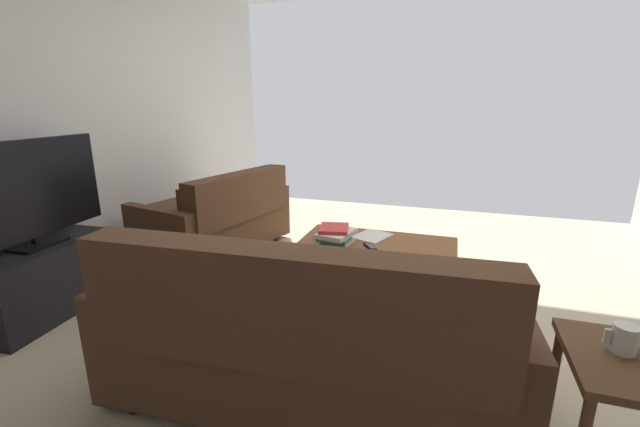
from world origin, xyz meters
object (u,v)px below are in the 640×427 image
(coffee_table, at_px, (377,250))
(end_table, at_px, (637,390))
(loose_magazine, at_px, (372,236))
(flat_tv, at_px, (28,192))
(book_stack, at_px, (336,236))
(tv_stand, at_px, (45,280))
(loveseat_near, at_px, (219,217))
(coffee_mug, at_px, (624,339))
(sofa_main, at_px, (304,334))
(tv_remote, at_px, (370,247))

(coffee_table, distance_m, end_table, 1.84)
(end_table, distance_m, loose_magazine, 1.97)
(flat_tv, xyz_separation_m, book_stack, (-1.82, -0.89, -0.39))
(tv_stand, distance_m, flat_tv, 0.62)
(loveseat_near, xyz_separation_m, flat_tv, (0.49, 1.44, 0.52))
(coffee_table, relative_size, coffee_mug, 11.26)
(sofa_main, relative_size, end_table, 3.25)
(flat_tv, relative_size, book_stack, 3.31)
(tv_stand, relative_size, coffee_mug, 9.28)
(loveseat_near, xyz_separation_m, book_stack, (-1.33, 0.55, 0.13))
(tv_stand, relative_size, flat_tv, 0.85)
(flat_tv, distance_m, loose_magazine, 2.39)
(coffee_table, xyz_separation_m, flat_tv, (2.10, 1.03, 0.52))
(loveseat_near, relative_size, tv_stand, 1.64)
(sofa_main, relative_size, tv_stand, 2.07)
(end_table, xyz_separation_m, book_stack, (1.44, -1.30, -0.01))
(flat_tv, bearing_deg, sofa_main, 172.06)
(end_table, height_order, loose_magazine, end_table)
(coffee_table, height_order, loose_magazine, loose_magazine)
(coffee_table, xyz_separation_m, end_table, (-1.15, 1.43, 0.14))
(end_table, xyz_separation_m, tv_stand, (3.25, -0.40, -0.24))
(book_stack, bearing_deg, coffee_table, -154.38)
(end_table, relative_size, tv_remote, 3.83)
(flat_tv, relative_size, tv_remote, 7.06)
(end_table, height_order, tv_stand, end_table)
(sofa_main, bearing_deg, tv_remote, -93.86)
(flat_tv, height_order, book_stack, flat_tv)
(tv_stand, xyz_separation_m, book_stack, (-1.82, -0.89, 0.23))
(loveseat_near, bearing_deg, tv_remote, 160.48)
(end_table, height_order, book_stack, end_table)
(loveseat_near, xyz_separation_m, loose_magazine, (-1.55, 0.29, 0.06))
(tv_remote, height_order, loose_magazine, tv_remote)
(coffee_table, relative_size, book_stack, 3.43)
(coffee_mug, bearing_deg, tv_remote, -47.91)
(sofa_main, bearing_deg, book_stack, -81.09)
(end_table, height_order, flat_tv, flat_tv)
(sofa_main, relative_size, book_stack, 5.84)
(coffee_mug, height_order, book_stack, coffee_mug)
(sofa_main, xyz_separation_m, tv_stand, (2.00, -0.28, -0.13))
(book_stack, distance_m, loose_magazine, 0.35)
(end_table, bearing_deg, loose_magazine, -52.05)
(sofa_main, height_order, end_table, sofa_main)
(coffee_table, xyz_separation_m, book_stack, (0.29, 0.14, 0.13))
(sofa_main, xyz_separation_m, loose_magazine, (-0.04, -1.43, 0.03))
(coffee_mug, height_order, loose_magazine, coffee_mug)
(tv_stand, bearing_deg, coffee_mug, 173.54)
(book_stack, xyz_separation_m, tv_remote, (-0.26, 0.01, -0.06))
(coffee_table, relative_size, flat_tv, 1.04)
(end_table, xyz_separation_m, coffee_mug, (0.05, -0.04, 0.16))
(end_table, bearing_deg, book_stack, -42.06)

